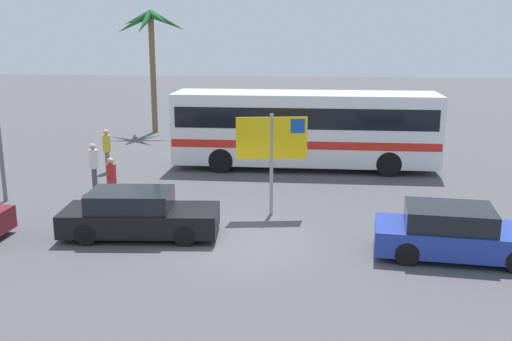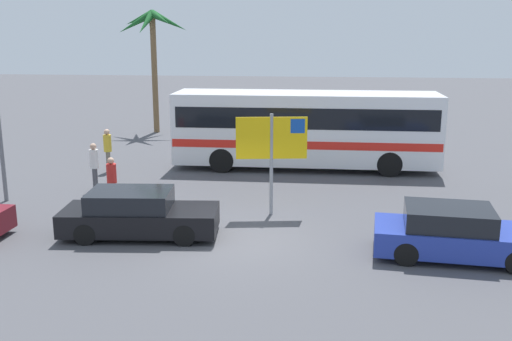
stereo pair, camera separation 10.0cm
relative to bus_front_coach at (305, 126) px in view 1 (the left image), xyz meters
The scene contains 9 objects.
ground 9.45m from the bus_front_coach, 100.29° to the right, with size 120.00×120.00×0.00m, color #4C4C51.
bus_front_coach is the anchor object (origin of this frame).
ferry_sign 6.67m from the bus_front_coach, 97.39° to the right, with size 2.18×0.39×3.20m.
car_blue 10.59m from the bus_front_coach, 67.41° to the right, with size 4.31×2.17×1.32m.
car_black 10.12m from the bus_front_coach, 116.43° to the right, with size 4.46×2.03×1.32m.
pedestrian_crossing_lot 8.86m from the bus_front_coach, 134.34° to the right, with size 0.32×0.32×1.66m.
pedestrian_by_bus 8.20m from the bus_front_coach, 168.26° to the right, with size 0.32×0.32×1.79m.
pedestrian_near_sign 8.75m from the bus_front_coach, 148.88° to the right, with size 0.32×0.32×1.76m.
palm_tree_seaside 12.51m from the bus_front_coach, 136.93° to the left, with size 3.92×3.90×6.79m.
Camera 1 is at (2.06, -15.15, 5.66)m, focal length 41.07 mm.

